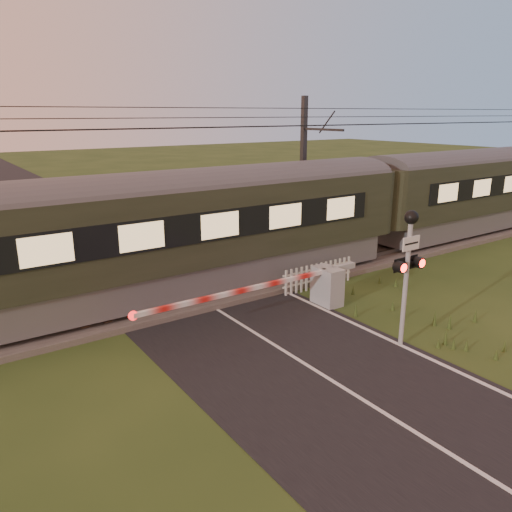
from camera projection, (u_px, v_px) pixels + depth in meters
ground at (320, 374)px, 11.79m from camera, size 160.00×160.00×0.00m
road at (327, 378)px, 11.61m from camera, size 6.00×140.00×0.03m
track_bed at (192, 293)px, 16.92m from camera, size 140.00×3.40×0.39m
overhead_wires at (186, 120)px, 15.35m from camera, size 120.00×0.62×0.62m
train at (371, 205)px, 20.94m from camera, size 41.90×2.89×3.90m
boom_gate at (319, 286)px, 15.71m from camera, size 7.69×0.95×1.26m
crossing_signal at (408, 255)px, 12.55m from camera, size 0.93×0.37×3.64m
picket_fence at (319, 275)px, 17.48m from camera, size 3.11×0.08×0.91m
catenary_mast at (304, 173)px, 21.36m from camera, size 0.21×2.45×6.63m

